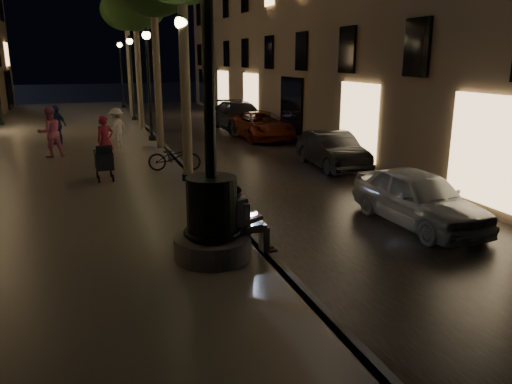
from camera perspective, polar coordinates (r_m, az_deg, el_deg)
name	(u,v)px	position (r m, az deg, el deg)	size (l,w,h in m)	color
ground	(162,148)	(21.79, -10.65, 4.97)	(120.00, 120.00, 0.00)	black
cobble_lane	(230,144)	(22.40, -3.01, 5.50)	(6.00, 45.00, 0.02)	black
promenade	(63,151)	(21.60, -21.24, 4.39)	(8.00, 45.00, 0.20)	slate
curb_strip	(162,146)	(21.78, -10.66, 5.23)	(0.25, 45.00, 0.20)	#59595B
fountain_lamppost	(212,204)	(8.86, -5.09, -1.36)	(1.40, 1.40, 5.21)	#59595B
seated_man_laptop	(245,218)	(9.11, -1.30, -2.94)	(0.93, 0.32, 1.30)	gray
tree_third	(135,7)	(26.52, -13.69, 19.88)	(3.00, 3.00, 7.20)	#6B604C
tree_far	(126,11)	(32.50, -14.65, 19.37)	(3.00, 3.00, 7.50)	#6B604C
lamp_curb_a	(183,76)	(14.53, -8.32, 13.02)	(0.36, 0.36, 4.81)	black
lamp_curb_b	(148,70)	(22.43, -12.22, 13.49)	(0.36, 0.36, 4.81)	black
lamp_curb_c	(131,67)	(30.39, -14.09, 13.69)	(0.36, 0.36, 4.81)	black
lamp_curb_d	(121,65)	(38.37, -15.18, 13.80)	(0.36, 0.36, 4.81)	black
stroller	(104,160)	(15.39, -17.00, 3.51)	(0.53, 1.19, 1.21)	black
car_front	(419,198)	(11.92, 18.10, -0.64)	(1.51, 3.74, 1.28)	#B4B8BC
car_second	(332,150)	(17.51, 8.71, 4.73)	(1.33, 3.82, 1.26)	black
car_third	(262,126)	(23.80, 0.65, 7.60)	(2.11, 4.57, 1.27)	maroon
car_rear	(240,116)	(26.57, -1.88, 8.63)	(2.12, 5.21, 1.51)	#2E2D33
pedestrian_red	(105,141)	(17.53, -16.84, 5.62)	(0.61, 0.40, 1.67)	#AE2241
pedestrian_pink	(50,132)	(19.72, -22.47, 6.33)	(0.89, 0.69, 1.83)	pink
pedestrian_white	(117,128)	(21.06, -15.62, 7.09)	(1.03, 0.59, 1.60)	white
pedestrian_blue	(56,125)	(22.66, -21.84, 7.14)	(0.95, 0.40, 1.63)	navy
bicycle	(174,157)	(16.26, -9.30, 3.97)	(0.59, 1.68, 0.88)	black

